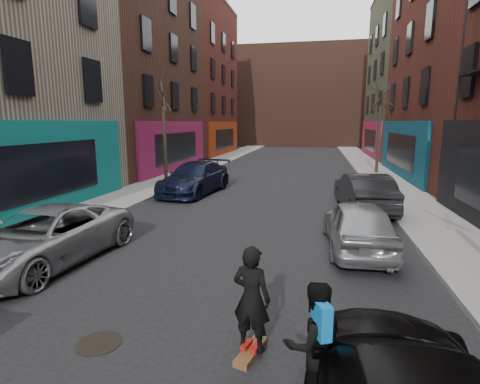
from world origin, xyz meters
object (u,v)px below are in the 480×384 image
at_px(parked_left_end, 195,178).
at_px(parked_right_far, 358,225).
at_px(pedestrian, 314,344).
at_px(manhole, 99,343).
at_px(parked_left_far, 44,237).
at_px(skateboard, 251,351).
at_px(skateboarder, 252,298).
at_px(tree_right_far, 380,121).
at_px(parked_right_end, 364,192).
at_px(tree_left_far, 164,123).

height_order(parked_left_end, parked_right_far, parked_left_end).
distance_m(pedestrian, manhole, 3.45).
relative_size(parked_left_far, skateboard, 6.13).
distance_m(skateboarder, pedestrian, 1.23).
relative_size(skateboarder, pedestrian, 1.01).
height_order(parked_right_far, skateboard, parked_right_far).
height_order(tree_right_far, pedestrian, tree_right_far).
xyz_separation_m(parked_right_far, skateboarder, (-2.03, -5.23, 0.20)).
distance_m(parked_right_far, skateboarder, 5.61).
height_order(pedestrian, manhole, pedestrian).
bearing_deg(pedestrian, skateboarder, -66.18).
xyz_separation_m(parked_left_end, parked_right_end, (7.66, -2.23, -0.01)).
relative_size(parked_left_end, skateboard, 6.50).
relative_size(tree_left_far, skateboard, 8.12).
xyz_separation_m(parked_right_far, manhole, (-4.42, -5.43, -0.70)).
height_order(tree_left_far, pedestrian, tree_left_far).
height_order(tree_left_far, manhole, tree_left_far).
relative_size(parked_left_end, parked_right_far, 1.26).
bearing_deg(skateboard, parked_right_end, 89.35).
bearing_deg(parked_left_far, parked_right_end, 46.13).
height_order(tree_left_far, tree_right_far, tree_right_far).
xyz_separation_m(tree_left_far, manhole, (5.19, -15.25, -3.37)).
distance_m(tree_left_far, skateboard, 17.18).
distance_m(parked_left_end, skateboarder, 13.21).
distance_m(tree_right_far, parked_right_far, 16.31).
bearing_deg(parked_right_far, parked_left_far, 16.07).
bearing_deg(parked_left_end, skateboard, -60.72).
height_order(parked_left_far, skateboarder, skateboarder).
xyz_separation_m(tree_left_far, skateboarder, (7.58, -15.05, -2.48)).
distance_m(tree_left_far, pedestrian, 18.18).
distance_m(skateboarder, manhole, 2.57).
distance_m(skateboard, pedestrian, 1.44).
bearing_deg(skateboard, pedestrian, -27.60).
relative_size(tree_right_far, skateboarder, 4.23).
bearing_deg(skateboard, parked_right_far, 83.38).
height_order(tree_right_far, parked_left_far, tree_right_far).
xyz_separation_m(tree_right_far, skateboard, (-4.82, -21.05, -3.48)).
bearing_deg(tree_right_far, parked_right_end, -100.73).
bearing_deg(skateboarder, tree_right_far, -88.33).
height_order(tree_right_far, manhole, tree_right_far).
xyz_separation_m(tree_right_far, parked_left_end, (-9.74, -8.79, -2.78)).
relative_size(tree_right_far, pedestrian, 4.27).
bearing_deg(tree_right_far, manhole, -108.75).
distance_m(parked_right_end, manhole, 11.47).
distance_m(tree_right_far, parked_left_end, 13.41).
relative_size(parked_left_far, manhole, 7.01).
distance_m(tree_left_far, parked_left_end, 4.66).
height_order(tree_right_far, parked_right_end, tree_right_far).
height_order(parked_left_far, pedestrian, pedestrian).
bearing_deg(skateboard, parked_left_far, 169.41).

